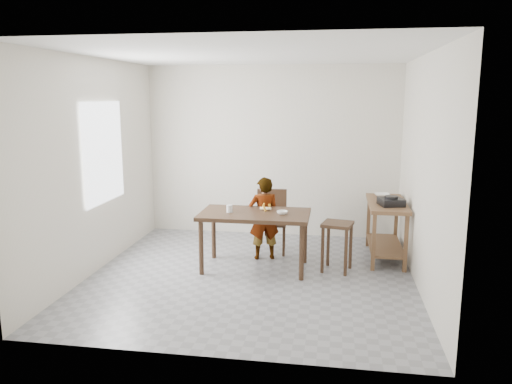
% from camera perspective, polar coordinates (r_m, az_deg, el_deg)
% --- Properties ---
extents(floor, '(4.00, 4.00, 0.04)m').
position_cam_1_polar(floor, '(6.35, -0.57, -9.76)').
color(floor, gray).
rests_on(floor, ground).
extents(ceiling, '(4.00, 4.00, 0.04)m').
position_cam_1_polar(ceiling, '(5.96, -0.63, 15.71)').
color(ceiling, white).
rests_on(ceiling, wall_back).
extents(wall_back, '(4.00, 0.04, 2.70)m').
position_cam_1_polar(wall_back, '(7.99, 1.83, 4.65)').
color(wall_back, silver).
rests_on(wall_back, ground).
extents(wall_front, '(4.00, 0.04, 2.70)m').
position_cam_1_polar(wall_front, '(4.06, -5.36, -1.55)').
color(wall_front, silver).
rests_on(wall_front, ground).
extents(wall_left, '(0.04, 4.00, 2.70)m').
position_cam_1_polar(wall_left, '(6.64, -18.07, 2.84)').
color(wall_left, silver).
rests_on(wall_left, ground).
extents(wall_right, '(0.04, 4.00, 2.70)m').
position_cam_1_polar(wall_right, '(6.01, 18.77, 1.99)').
color(wall_right, silver).
rests_on(wall_right, ground).
extents(window_pane, '(0.02, 1.10, 1.30)m').
position_cam_1_polar(window_pane, '(6.78, -17.00, 4.33)').
color(window_pane, silver).
rests_on(window_pane, wall_left).
extents(dining_table, '(1.40, 0.80, 0.75)m').
position_cam_1_polar(dining_table, '(6.50, -0.14, -5.58)').
color(dining_table, '#392517').
rests_on(dining_table, floor).
extents(prep_counter, '(0.50, 1.20, 0.80)m').
position_cam_1_polar(prep_counter, '(7.13, 14.60, -4.24)').
color(prep_counter, brown).
rests_on(prep_counter, floor).
extents(child, '(0.48, 0.39, 1.15)m').
position_cam_1_polar(child, '(6.84, 0.91, -3.03)').
color(child, white).
rests_on(child, floor).
extents(dining_chair, '(0.46, 0.46, 0.89)m').
position_cam_1_polar(dining_chair, '(7.16, 1.75, -3.45)').
color(dining_chair, '#392517').
rests_on(dining_chair, floor).
extents(stool, '(0.43, 0.43, 0.64)m').
position_cam_1_polar(stool, '(6.52, 9.22, -6.20)').
color(stool, '#392517').
rests_on(stool, floor).
extents(glass_tumbler, '(0.08, 0.08, 0.10)m').
position_cam_1_polar(glass_tumbler, '(6.42, -3.05, -1.92)').
color(glass_tumbler, silver).
rests_on(glass_tumbler, dining_table).
extents(small_bowl, '(0.14, 0.14, 0.04)m').
position_cam_1_polar(small_bowl, '(6.32, 3.00, -2.36)').
color(small_bowl, white).
rests_on(small_bowl, dining_table).
extents(banana, '(0.21, 0.18, 0.06)m').
position_cam_1_polar(banana, '(6.52, 1.10, -1.85)').
color(banana, yellow).
rests_on(banana, dining_table).
extents(serving_bowl, '(0.24, 0.24, 0.05)m').
position_cam_1_polar(serving_bowl, '(7.35, 14.20, -0.37)').
color(serving_bowl, white).
rests_on(serving_bowl, prep_counter).
extents(gas_burner, '(0.36, 0.36, 0.10)m').
position_cam_1_polar(gas_burner, '(6.81, 15.18, -1.09)').
color(gas_burner, black).
rests_on(gas_burner, prep_counter).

